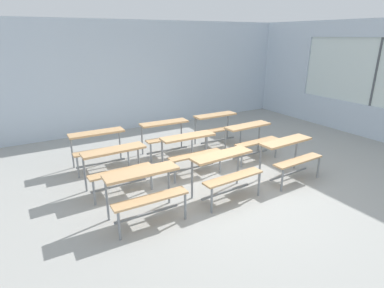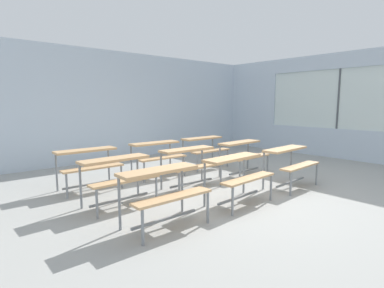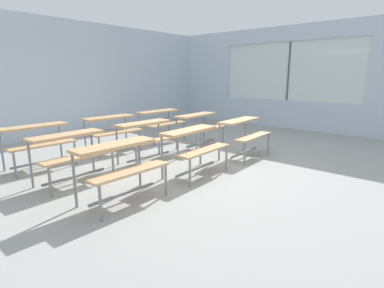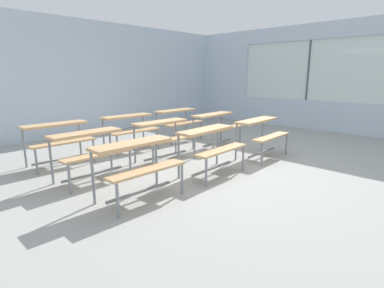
% 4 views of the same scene
% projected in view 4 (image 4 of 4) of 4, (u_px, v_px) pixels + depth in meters
% --- Properties ---
extents(ground, '(10.00, 9.00, 0.05)m').
position_uv_depth(ground, '(208.00, 169.00, 5.26)').
color(ground, '#9E9E99').
extents(wall_back, '(10.00, 0.12, 3.00)m').
position_uv_depth(wall_back, '(81.00, 78.00, 7.97)').
color(wall_back, silver).
rests_on(wall_back, ground).
extents(wall_right, '(0.12, 9.00, 3.00)m').
position_uv_depth(wall_right, '(330.00, 80.00, 8.33)').
color(wall_right, silver).
rests_on(wall_right, ground).
extents(desk_bench_r0c0, '(1.10, 0.60, 0.74)m').
position_uv_depth(desk_bench_r0c0, '(137.00, 157.00, 3.83)').
color(desk_bench_r0c0, tan).
rests_on(desk_bench_r0c0, ground).
extents(desk_bench_r0c1, '(1.13, 0.64, 0.74)m').
position_uv_depth(desk_bench_r0c1, '(211.00, 140.00, 4.80)').
color(desk_bench_r0c1, tan).
rests_on(desk_bench_r0c1, ground).
extents(desk_bench_r0c2, '(1.13, 0.64, 0.74)m').
position_uv_depth(desk_bench_r0c2, '(262.00, 129.00, 5.79)').
color(desk_bench_r0c2, tan).
rests_on(desk_bench_r0c2, ground).
extents(desk_bench_r1c0, '(1.12, 0.62, 0.74)m').
position_uv_depth(desk_bench_r1c0, '(90.00, 144.00, 4.53)').
color(desk_bench_r1c0, tan).
rests_on(desk_bench_r1c0, ground).
extents(desk_bench_r1c1, '(1.11, 0.61, 0.74)m').
position_uv_depth(desk_bench_r1c1, '(164.00, 131.00, 5.57)').
color(desk_bench_r1c1, tan).
rests_on(desk_bench_r1c1, ground).
extents(desk_bench_r1c2, '(1.12, 0.63, 0.74)m').
position_uv_depth(desk_bench_r1c2, '(217.00, 122.00, 6.63)').
color(desk_bench_r1c2, tan).
rests_on(desk_bench_r1c2, ground).
extents(desk_bench_r2c0, '(1.11, 0.60, 0.74)m').
position_uv_depth(desk_bench_r2c0, '(58.00, 134.00, 5.31)').
color(desk_bench_r2c0, tan).
rests_on(desk_bench_r2c0, ground).
extents(desk_bench_r2c1, '(1.12, 0.64, 0.74)m').
position_uv_depth(desk_bench_r2c1, '(130.00, 124.00, 6.37)').
color(desk_bench_r2c1, tan).
rests_on(desk_bench_r2c1, ground).
extents(desk_bench_r2c2, '(1.11, 0.60, 0.74)m').
position_uv_depth(desk_bench_r2c2, '(178.00, 117.00, 7.35)').
color(desk_bench_r2c2, tan).
rests_on(desk_bench_r2c2, ground).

